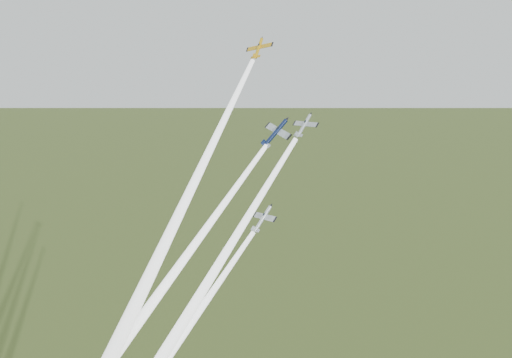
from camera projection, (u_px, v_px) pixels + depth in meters
The scene contains 7 objects.
plane_yellow at pixel (259, 48), 131.72m from camera, with size 6.55×6.50×1.03m, color gold, non-canonical shape.
smoke_trail_yellow at pixel (181, 211), 117.25m from camera, with size 2.82×2.82×70.78m, color white, non-canonical shape.
plane_navy at pixel (276, 133), 129.23m from camera, with size 8.58×8.51×1.34m, color #0E193E, non-canonical shape.
smoke_trail_navy at pixel (163, 288), 122.90m from camera, with size 2.82×2.82×69.24m, color white, non-canonical shape.
plane_silver_right at pixel (304, 125), 122.81m from camera, with size 6.52×6.47×1.02m, color #AFB7BE, non-canonical shape.
smoke_trail_silver_right at pixel (190, 311), 112.41m from camera, with size 2.82×2.82×75.18m, color white, non-canonical shape.
plane_silver_low at pixel (263, 219), 125.21m from camera, with size 7.42×7.36×1.16m, color #B3BBC2, non-canonical shape.
Camera 1 is at (71.86, -103.91, 120.52)m, focal length 45.00 mm.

